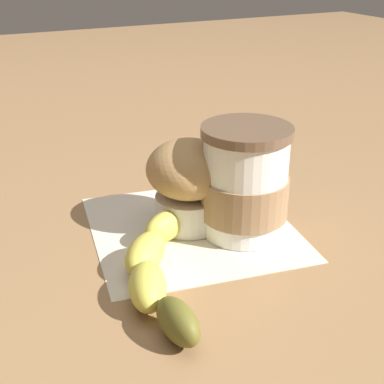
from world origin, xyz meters
name	(u,v)px	position (x,y,z in m)	size (l,w,h in m)	color
ground_plane	(192,228)	(0.00, 0.00, 0.00)	(3.00, 3.00, 0.00)	#936D47
paper_napkin	(192,227)	(0.00, 0.00, 0.00)	(0.22, 0.22, 0.00)	beige
coffee_cup	(245,185)	(-0.05, 0.03, 0.06)	(0.10, 0.10, 0.12)	white
muffin	(191,179)	(0.00, -0.01, 0.06)	(0.09, 0.09, 0.10)	white
banana	(156,268)	(0.08, 0.08, 0.02)	(0.11, 0.20, 0.03)	#D6CC4C
wooden_stirrer	(224,174)	(-0.11, -0.12, 0.00)	(0.11, 0.01, 0.00)	#9E7547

